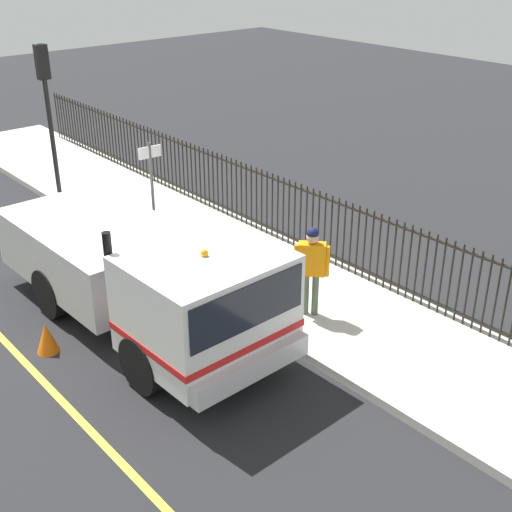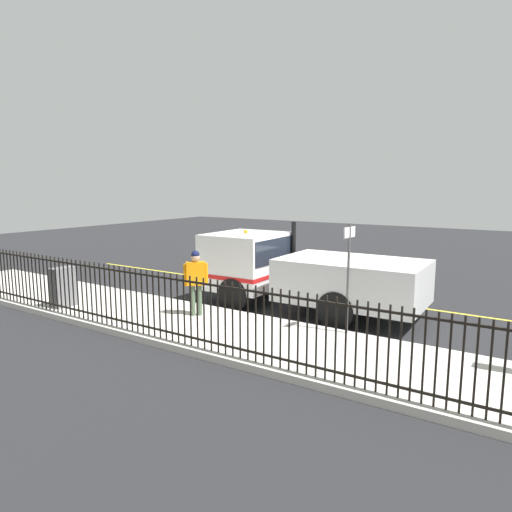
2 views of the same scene
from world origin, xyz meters
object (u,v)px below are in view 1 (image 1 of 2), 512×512
object	(u,v)px
worker_standing	(312,262)
street_sign	(152,188)
work_truck	(150,275)
traffic_light_near	(46,90)
traffic_cone	(47,338)

from	to	relation	value
worker_standing	street_sign	size ratio (longest dim) A/B	0.68
worker_standing	work_truck	bearing A→B (deg)	15.96
traffic_light_near	traffic_cone	bearing A→B (deg)	63.86
work_truck	traffic_cone	world-z (taller)	work_truck
work_truck	street_sign	world-z (taller)	street_sign
work_truck	worker_standing	bearing A→B (deg)	146.98
traffic_cone	street_sign	bearing A→B (deg)	26.38
traffic_cone	worker_standing	bearing A→B (deg)	-28.38
traffic_cone	street_sign	world-z (taller)	street_sign
work_truck	street_sign	xyz separation A→B (m)	(1.61, 2.36, 0.55)
worker_standing	traffic_light_near	xyz separation A→B (m)	(-0.59, 8.96, 1.68)
work_truck	traffic_cone	size ratio (longest dim) A/B	11.78
work_truck	street_sign	bearing A→B (deg)	-125.60
worker_standing	traffic_cone	size ratio (longest dim) A/B	3.14
traffic_cone	work_truck	bearing A→B (deg)	-23.07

